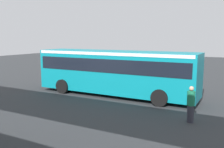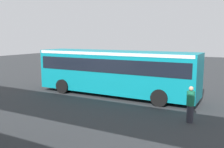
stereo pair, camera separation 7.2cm
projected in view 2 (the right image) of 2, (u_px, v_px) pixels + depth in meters
The scene contains 8 objects.
ground at pixel (119, 96), 17.44m from camera, with size 80.00×80.00×0.00m, color #2D3033.
city_bus at pixel (115, 69), 17.35m from camera, with size 11.54×2.85×3.15m.
pedestrian at pixel (190, 105), 11.88m from camera, with size 0.38×0.38×1.79m.
traffic_sign at pixel (60, 61), 23.65m from camera, with size 0.08×0.60×2.80m.
lane_dash_left at pixel (186, 94), 18.08m from camera, with size 2.00×0.20×0.01m, color silver.
lane_dash_centre at pixel (135, 88), 19.97m from camera, with size 2.00×0.20×0.01m, color silver.
lane_dash_right at pixel (94, 84), 21.86m from camera, with size 2.00×0.20×0.01m, color silver.
lane_dash_rightmost at pixel (59, 80), 23.75m from camera, with size 2.00×0.20×0.01m, color silver.
Camera 2 is at (-7.71, 15.18, 4.11)m, focal length 39.58 mm.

